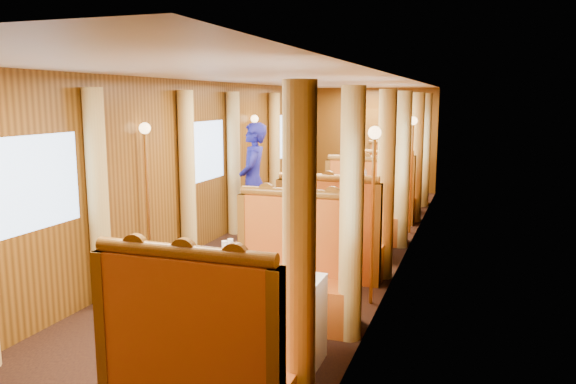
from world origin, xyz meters
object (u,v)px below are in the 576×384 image
at_px(teapot_right, 249,278).
at_px(banquette_near_fwd, 199,372).
at_px(banquette_mid_fwd, 331,245).
at_px(table_mid, 349,231).
at_px(table_near, 256,322).
at_px(banquette_far_fwd, 379,199).
at_px(teapot_left, 228,272).
at_px(banquette_far_aft, 395,183).
at_px(rose_vase_mid, 348,193).
at_px(steward, 253,181).
at_px(banquette_mid_aft, 363,214).
at_px(teapot_back, 250,268).
at_px(fruit_plate, 282,284).
at_px(tea_tray, 244,280).
at_px(passenger, 360,197).
at_px(banquette_near_aft, 294,280).
at_px(table_far, 388,193).
at_px(rose_vase_far, 387,166).

bearing_deg(teapot_right, banquette_near_fwd, -91.79).
bearing_deg(banquette_mid_fwd, table_mid, 90.00).
xyz_separation_m(table_near, banquette_far_fwd, (0.00, 5.99, 0.05)).
bearing_deg(teapot_left, banquette_far_aft, 107.46).
height_order(banquette_near_fwd, rose_vase_mid, banquette_near_fwd).
distance_m(banquette_near_fwd, steward, 5.39).
xyz_separation_m(banquette_mid_aft, teapot_back, (-0.09, -4.42, 0.39)).
bearing_deg(teapot_left, fruit_plate, 17.51).
xyz_separation_m(banquette_near_fwd, teapot_back, (-0.09, 1.11, 0.39)).
relative_size(teapot_back, fruit_plate, 0.73).
bearing_deg(table_near, tea_tray, -146.17).
height_order(banquette_mid_fwd, passenger, banquette_mid_fwd).
bearing_deg(tea_tray, teapot_back, 90.68).
xyz_separation_m(banquette_near_aft, teapot_right, (0.00, -1.17, 0.39)).
distance_m(teapot_back, fruit_plate, 0.41).
bearing_deg(teapot_back, passenger, 101.49).
bearing_deg(banquette_far_fwd, teapot_right, -89.98).
height_order(banquette_near_fwd, tea_tray, banquette_near_fwd).
bearing_deg(banquette_mid_fwd, passenger, 90.00).
bearing_deg(table_mid, banquette_mid_aft, 90.00).
distance_m(table_near, fruit_plate, 0.49).
bearing_deg(teapot_back, banquette_far_fwd, 101.85).
xyz_separation_m(table_far, passenger, (-0.00, -2.78, 0.37)).
bearing_deg(teapot_back, fruit_plate, -15.92).
bearing_deg(banquette_near_fwd, table_far, 90.00).
distance_m(banquette_near_fwd, rose_vase_mid, 4.54).
height_order(table_far, rose_vase_mid, rose_vase_mid).
bearing_deg(banquette_near_aft, rose_vase_far, 90.17).
height_order(table_mid, passenger, passenger).
relative_size(table_far, teapot_right, 6.84).
distance_m(banquette_near_fwd, banquette_near_aft, 2.03).
relative_size(banquette_mid_fwd, table_far, 1.28).
relative_size(banquette_mid_fwd, teapot_right, 8.74).
xyz_separation_m(steward, passenger, (1.70, 0.14, -0.19)).
distance_m(banquette_far_fwd, banquette_far_aft, 2.03).
bearing_deg(banquette_far_aft, teapot_left, -91.50).
bearing_deg(passenger, table_near, -90.00).
xyz_separation_m(banquette_mid_aft, passenger, (-0.00, -0.30, 0.32)).
xyz_separation_m(tea_tray, rose_vase_far, (0.07, 7.02, 0.17)).
xyz_separation_m(banquette_near_aft, teapot_back, (-0.09, -0.92, 0.39)).
xyz_separation_m(banquette_far_fwd, steward, (-1.70, -1.91, 0.51)).
bearing_deg(banquette_near_aft, banquette_near_fwd, -90.00).
xyz_separation_m(table_far, teapot_right, (0.00, -7.15, 0.44)).
bearing_deg(rose_vase_mid, passenger, 88.12).
height_order(table_far, passenger, passenger).
height_order(banquette_far_fwd, fruit_plate, banquette_far_fwd).
height_order(banquette_near_aft, fruit_plate, banquette_near_aft).
relative_size(teapot_left, rose_vase_mid, 0.45).
bearing_deg(banquette_near_aft, table_mid, 90.00).
bearing_deg(steward, table_far, 135.20).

